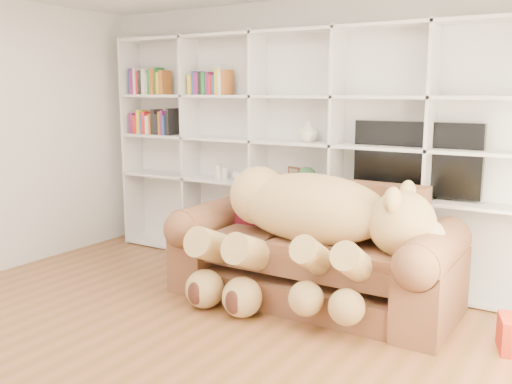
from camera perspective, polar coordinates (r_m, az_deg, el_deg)
The scene contains 13 objects.
floor at distance 4.17m, azimuth -11.92°, elevation -15.75°, with size 5.00×5.00×0.00m, color brown.
wall_back at distance 5.83m, azimuth 4.91°, elevation 5.56°, with size 5.00×0.02×2.70m, color white.
bookshelf at distance 5.83m, azimuth 2.18°, elevation 5.16°, with size 4.43×0.35×2.40m.
sofa at distance 5.00m, azimuth 5.81°, elevation -6.50°, with size 2.42×1.04×1.02m.
teddy_bear at distance 4.72m, azimuth 5.10°, elevation -3.15°, with size 1.99×1.04×1.15m.
throw_pillow at distance 5.35m, azimuth 0.52°, elevation -1.15°, with size 0.49×0.16×0.49m, color #570E19.
tv at distance 5.27m, azimuth 15.72°, elevation 3.09°, with size 1.14×0.18×0.67m.
picture_frame at distance 5.71m, azimuth 3.80°, elevation 1.61°, with size 0.15×0.03×0.18m, color brown.
green_vase at distance 5.65m, azimuth 5.08°, elevation 1.49°, with size 0.20×0.20×0.20m, color #2F5B36.
figurine_tall at distance 6.20m, azimuth -3.77°, elevation 2.07°, with size 0.08×0.08×0.16m, color silver.
figurine_short at distance 6.15m, azimuth -3.11°, elevation 1.86°, with size 0.07×0.07×0.12m, color silver.
snow_globe at distance 6.07m, azimuth -1.99°, elevation 1.67°, with size 0.10×0.10×0.10m, color silver.
shelf_vase at distance 5.59m, azimuth 5.23°, elevation 6.09°, with size 0.20×0.20×0.21m, color beige.
Camera 1 is at (2.65, -2.67, 1.80)m, focal length 40.00 mm.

